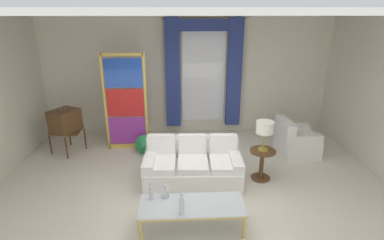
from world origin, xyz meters
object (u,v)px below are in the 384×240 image
Objects in this scene: vintage_tv at (65,122)px; coffee_table at (192,206)px; couch_white_long at (193,166)px; peacock_figurine at (144,146)px; round_side_table at (262,162)px; stained_glass_divider at (126,105)px; bottle_amber_squat at (182,205)px; bottle_blue_decanter at (151,193)px; table_lamp_brass at (265,129)px; bottle_crystal_tall at (165,193)px; armchair_white at (295,142)px.

coffee_table is at bearing -45.66° from vintage_tv.
couch_white_long is 1.34m from coffee_table.
round_side_table is at bearing -25.93° from peacock_figurine.
vintage_tv is at bearing -174.38° from stained_glass_divider.
bottle_amber_squat is at bearing -49.35° from vintage_tv.
bottle_blue_decanter is at bearing 140.39° from bottle_amber_squat.
round_side_table is 0.67m from table_lamp_brass.
bottle_amber_squat is at bearing -73.64° from peacock_figurine.
bottle_blue_decanter is 0.58m from bottle_amber_squat.
bottle_amber_squat is (0.24, -0.41, 0.07)m from bottle_crystal_tall.
vintage_tv is at bearing 132.10° from bottle_crystal_tall.
table_lamp_brass is (1.31, -0.00, 0.72)m from couch_white_long.
couch_white_long is at bearing 179.87° from table_lamp_brass.
bottle_amber_squat is at bearing -68.83° from stained_glass_divider.
stained_glass_divider is 3.20m from round_side_table.
bottle_crystal_tall is at bearing -76.37° from peacock_figurine.
couch_white_long is 3.14× the size of table_lamp_brass.
bottle_blue_decanter is (-0.67, -1.18, 0.22)m from couch_white_long.
vintage_tv is (-2.75, 1.40, 0.42)m from couch_white_long.
stained_glass_divider is (-3.76, 0.49, 0.77)m from armchair_white.
bottle_crystal_tall reaches higher than peacock_figurine.
couch_white_long reaches higher than round_side_table.
round_side_table is (1.31, -0.00, 0.05)m from couch_white_long.
armchair_white is at bearing -4.01° from vintage_tv.
table_lamp_brass is at bearing -25.93° from peacock_figurine.
armchair_white is 1.47m from round_side_table.
vintage_tv is 2.24× the size of peacock_figurine.
bottle_amber_squat is 0.57× the size of peacock_figurine.
table_lamp_brass is (-1.03, -1.04, 0.74)m from armchair_white.
armchair_white is (3.01, 2.22, -0.23)m from bottle_blue_decanter.
bottle_crystal_tall is 3.55m from armchair_white.
round_side_table is at bearing 43.91° from coffee_table.
armchair_white is (5.09, -0.36, -0.44)m from vintage_tv.
bottle_blue_decanter is 0.34× the size of armchair_white.
bottle_blue_decanter is at bearing 164.73° from coffee_table.
stained_glass_divider reaches higher than peacock_figurine.
couch_white_long is 8.34× the size of bottle_crystal_tall.
vintage_tv is 0.61× the size of stained_glass_divider.
peacock_figurine is at bearing 103.63° from bottle_crystal_tall.
coffee_table is 1.83× the size of armchair_white.
peacock_figurine is 2.58m from round_side_table.
table_lamp_brass is (4.06, -1.40, 0.30)m from vintage_tv.
armchair_white reaches higher than peacock_figurine.
couch_white_long is at bearing -156.05° from armchair_white.
vintage_tv is 4.30m from table_lamp_brass.
bottle_blue_decanter is (-0.59, 0.16, 0.15)m from coffee_table.
bottle_crystal_tall is at bearing 152.24° from coffee_table.
bottle_amber_squat reaches higher than round_side_table.
bottle_amber_squat is (0.44, -0.37, 0.03)m from bottle_blue_decanter.
stained_glass_divider is (-0.95, 2.66, 0.57)m from bottle_crystal_tall.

